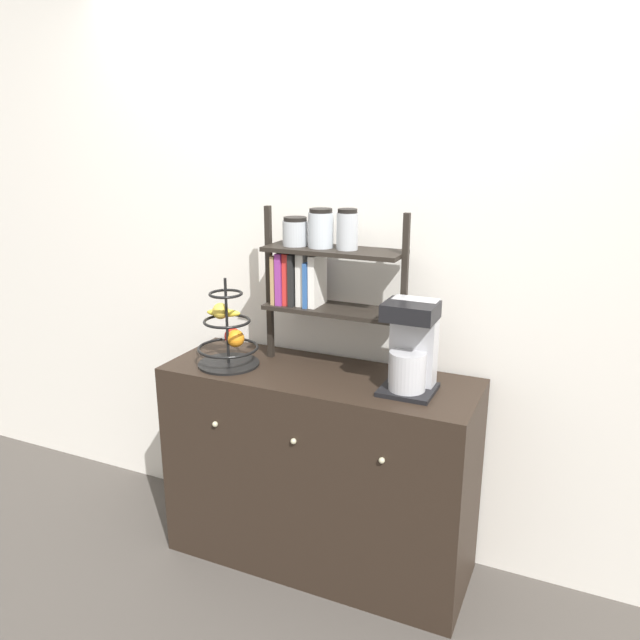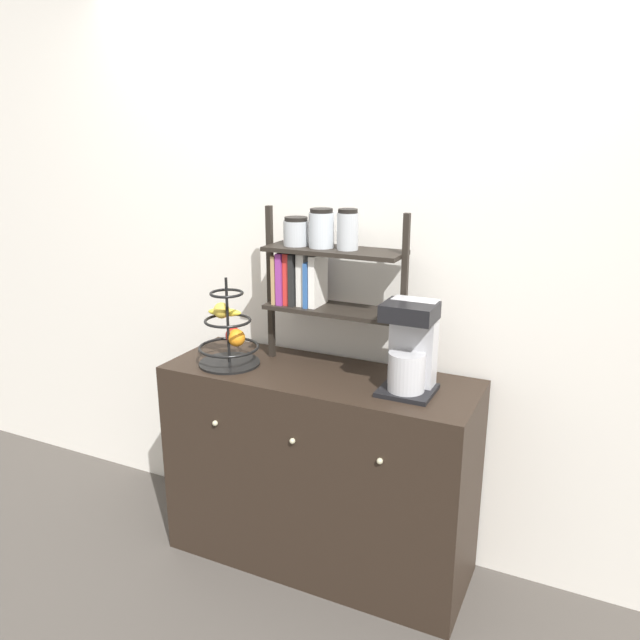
# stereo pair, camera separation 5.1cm
# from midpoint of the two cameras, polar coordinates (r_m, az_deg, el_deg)

# --- Properties ---
(ground_plane) EXTENTS (12.00, 12.00, 0.00)m
(ground_plane) POSITION_cam_midpoint_polar(r_m,az_deg,el_deg) (2.90, -2.75, -23.39)
(ground_plane) COLOR #47423D
(wall_back) EXTENTS (7.00, 0.05, 2.60)m
(wall_back) POSITION_cam_midpoint_polar(r_m,az_deg,el_deg) (2.74, 1.76, 4.81)
(wall_back) COLOR silver
(wall_back) RESTS_ON ground_plane
(sideboard) EXTENTS (1.33, 0.49, 0.90)m
(sideboard) POSITION_cam_midpoint_polar(r_m,az_deg,el_deg) (2.81, -0.65, -13.52)
(sideboard) COLOR black
(sideboard) RESTS_ON ground_plane
(coffee_maker) EXTENTS (0.21, 0.20, 0.36)m
(coffee_maker) POSITION_cam_midpoint_polar(r_m,az_deg,el_deg) (2.41, 7.73, -2.51)
(coffee_maker) COLOR black
(coffee_maker) RESTS_ON sideboard
(fruit_stand) EXTENTS (0.26, 0.26, 0.39)m
(fruit_stand) POSITION_cam_midpoint_polar(r_m,az_deg,el_deg) (2.72, -8.86, -1.45)
(fruit_stand) COLOR black
(fruit_stand) RESTS_ON sideboard
(shelf_hutch) EXTENTS (0.63, 0.20, 0.68)m
(shelf_hutch) POSITION_cam_midpoint_polar(r_m,az_deg,el_deg) (2.60, -0.88, 4.97)
(shelf_hutch) COLOR black
(shelf_hutch) RESTS_ON sideboard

